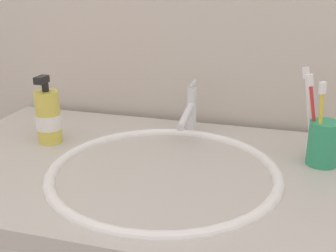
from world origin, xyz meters
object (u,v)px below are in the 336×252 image
Objects in this scene: toothbrush_red at (313,113)px; toothbrush_white at (309,108)px; toothbrush_yellow at (321,119)px; faucet at (190,111)px; toothbrush_cup at (323,143)px; soap_dispenser at (48,117)px.

toothbrush_red is 0.97× the size of toothbrush_white.
toothbrush_red is 1.06× the size of toothbrush_yellow.
faucet is 0.30m from toothbrush_red.
toothbrush_cup is at bearing 3.70° from toothbrush_red.
toothbrush_yellow is at bearing -21.01° from faucet.
toothbrush_yellow is (0.01, -0.02, -0.00)m from toothbrush_red.
toothbrush_cup is 0.58× the size of soap_dispenser.
toothbrush_yellow is (0.29, -0.11, 0.04)m from faucet.
toothbrush_white is 0.59m from soap_dispenser.
toothbrush_white reaches higher than soap_dispenser.
toothbrush_yellow is 1.08× the size of soap_dispenser.
toothbrush_yellow is 0.61m from soap_dispenser.
toothbrush_red is 0.02m from toothbrush_yellow.
toothbrush_yellow is (-0.01, -0.02, 0.06)m from toothbrush_cup.
soap_dispenser is (-0.62, -0.04, 0.02)m from toothbrush_cup.
toothbrush_red reaches higher than soap_dispenser.
faucet reaches higher than toothbrush_cup.
toothbrush_cup is 0.49× the size of toothbrush_white.
toothbrush_red is 1.15× the size of soap_dispenser.
toothbrush_white is at bearing 7.08° from soap_dispenser.
soap_dispenser is at bearing -175.83° from toothbrush_red.
soap_dispenser is at bearing -155.58° from faucet.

